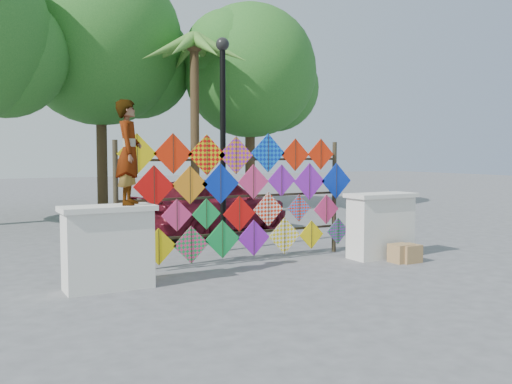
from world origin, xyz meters
TOP-DOWN VIEW (x-y plane):
  - ground at (0.00, 0.00)m, footprint 80.00×80.00m
  - parapet_left at (-2.70, -0.20)m, footprint 1.40×0.65m
  - parapet_right at (2.70, -0.20)m, footprint 1.40×0.65m
  - kite_rack at (0.07, 0.73)m, footprint 4.99×0.24m
  - tree_mid at (0.11, 11.03)m, footprint 6.30×5.60m
  - tree_east at (5.09, 9.53)m, footprint 5.40×4.80m
  - palm_tree at (2.20, 8.00)m, footprint 3.62×3.62m
  - vendor_woman at (-2.36, -0.20)m, footprint 0.60×0.70m
  - sedan at (1.15, 4.44)m, footprint 4.77×3.15m
  - lamppost at (0.30, 2.00)m, footprint 0.28×0.28m
  - cardboard_box_near at (2.70, -0.78)m, footprint 0.39×0.35m
  - cardboard_box_far at (2.83, -0.83)m, footprint 0.40×0.37m

SIDE VIEW (x-z plane):
  - ground at x=0.00m, z-range 0.00..0.00m
  - cardboard_box_far at x=2.83m, z-range 0.00..0.34m
  - cardboard_box_near at x=2.70m, z-range 0.00..0.35m
  - parapet_left at x=-2.70m, z-range 0.01..1.29m
  - parapet_right at x=2.70m, z-range 0.01..1.29m
  - sedan at x=1.15m, z-range 0.00..1.51m
  - kite_rack at x=0.07m, z-range 0.03..2.48m
  - vendor_woman at x=-2.36m, z-range 1.28..2.89m
  - lamppost at x=0.30m, z-range 0.46..4.92m
  - palm_tree at x=2.20m, z-range 2.04..7.87m
  - tree_east at x=5.09m, z-range 1.28..8.69m
  - tree_mid at x=0.11m, z-range 1.47..10.08m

